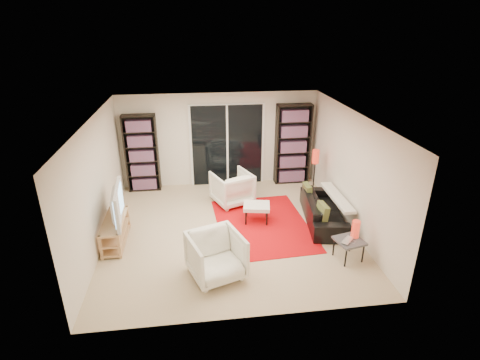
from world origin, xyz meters
The scene contains 20 objects.
floor centered at (0.00, 0.00, 0.00)m, with size 5.00×5.00×0.00m, color #C7AB8D.
wall_back centered at (0.00, 2.50, 1.20)m, with size 5.00×0.02×2.40m, color silver.
wall_front centered at (0.00, -2.50, 1.20)m, with size 5.00×0.02×2.40m, color silver.
wall_left centered at (-2.50, 0.00, 1.20)m, with size 0.02×5.00×2.40m, color silver.
wall_right centered at (2.50, 0.00, 1.20)m, with size 0.02×5.00×2.40m, color silver.
ceiling centered at (0.00, 0.00, 2.40)m, with size 5.00×5.00×0.02m, color white.
sliding_door centered at (0.20, 2.46, 1.05)m, with size 1.92×0.08×2.16m.
bookshelf_left centered at (-1.95, 2.33, 0.98)m, with size 0.80×0.30×1.95m.
bookshelf_right centered at (1.90, 2.33, 1.05)m, with size 0.90×0.30×2.10m.
tv_stand centered at (-2.26, -0.16, 0.26)m, with size 0.38×1.19×0.50m.
tv centered at (-2.24, -0.16, 0.84)m, with size 1.17×0.15×0.67m, color black.
rug centered at (0.71, 0.15, 0.01)m, with size 1.88×2.55×0.01m, color red.
sofa centered at (2.04, 0.13, 0.28)m, with size 1.89×0.74×0.55m, color black.
armchair_back centered at (0.19, 1.27, 0.39)m, with size 0.83×0.85×0.78m, color white.
armchair_front centered at (-0.38, -1.45, 0.39)m, with size 0.84×0.87×0.79m, color white.
ottoman centered at (0.61, 0.31, 0.34)m, with size 0.63×0.55×0.40m.
side_table centered at (2.03, -1.27, 0.35)m, with size 0.56×0.56×0.40m.
laptop centered at (2.01, -1.34, 0.41)m, with size 0.31×0.20×0.02m, color silver.
table_lamp centered at (2.16, -1.18, 0.56)m, with size 0.14×0.14×0.32m, color red.
floor_lamp centered at (2.19, 1.33, 0.92)m, with size 0.18×0.18×1.22m.
Camera 1 is at (-0.66, -6.71, 4.05)m, focal length 28.00 mm.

